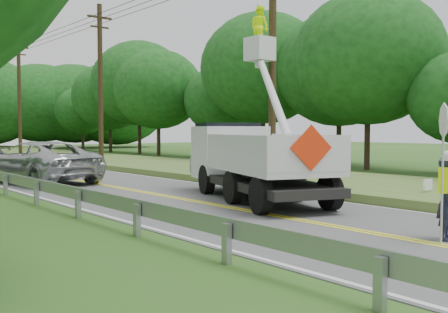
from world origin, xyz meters
TOP-DOWN VIEW (x-y plane):
  - ground at (0.00, 0.00)m, footprint 140.00×140.00m
  - road at (0.00, 14.00)m, footprint 7.20×96.00m
  - utility_poles at (5.00, 17.02)m, footprint 1.60×43.30m
  - tall_grass_verge at (7.10, 14.00)m, footprint 7.00×96.00m
  - treeline_right at (15.68, 24.37)m, footprint 10.90×52.70m
  - flagger at (0.54, -0.52)m, footprint 1.07×0.63m
  - bucket_truck at (2.28, 7.51)m, footprint 5.33×7.61m
  - suv_silver at (-1.73, 16.43)m, footprint 3.98×6.77m
  - yard_sign at (5.73, 2.76)m, footprint 0.50×0.05m

SIDE VIEW (x-z plane):
  - ground at x=0.00m, z-range 0.00..0.00m
  - road at x=0.00m, z-range 0.00..0.02m
  - tall_grass_verge at x=7.10m, z-range 0.00..0.30m
  - yard_sign at x=5.73m, z-range 0.16..0.88m
  - suv_silver at x=-1.73m, z-range 0.02..1.79m
  - flagger at x=0.54m, z-range -0.38..2.42m
  - bucket_truck at x=2.28m, z-range -1.92..5.12m
  - utility_poles at x=5.00m, z-range 0.27..10.27m
  - treeline_right at x=15.68m, z-range 0.59..11.25m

